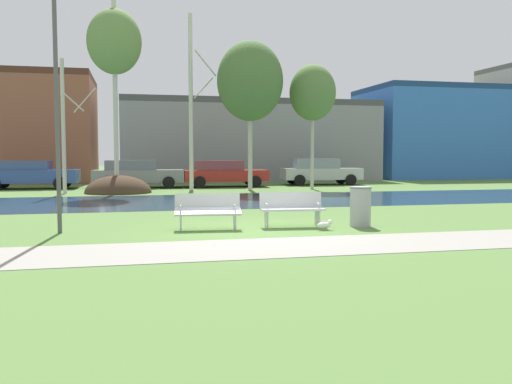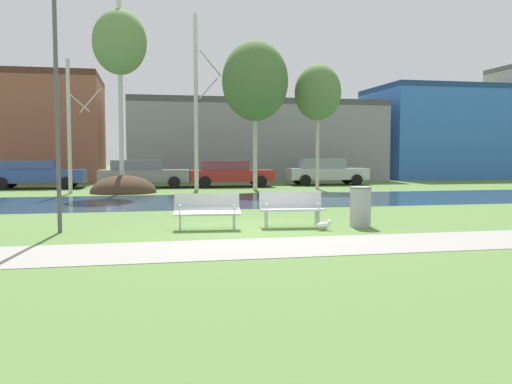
{
  "view_description": "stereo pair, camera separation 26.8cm",
  "coord_description": "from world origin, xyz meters",
  "px_view_note": "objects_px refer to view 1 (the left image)",
  "views": [
    {
      "loc": [
        -2.83,
        -12.48,
        1.85
      ],
      "look_at": [
        0.31,
        1.3,
        0.84
      ],
      "focal_mm": 38.06,
      "sensor_mm": 36.0,
      "label": 1
    },
    {
      "loc": [
        -2.57,
        -12.54,
        1.85
      ],
      "look_at": [
        0.31,
        1.3,
        0.84
      ],
      "focal_mm": 38.06,
      "sensor_mm": 36.0,
      "label": 2
    }
  ],
  "objects_px": {
    "bench_right": "(292,208)",
    "parked_sedan_second_grey": "(137,173)",
    "trash_bin": "(360,206)",
    "seagull": "(325,225)",
    "parked_hatch_third_red": "(224,173)",
    "bench_left": "(208,210)",
    "parked_van_nearest_blue": "(29,174)",
    "parked_wagon_fourth_silver": "(319,171)",
    "streetlamp": "(56,63)"
  },
  "relations": [
    {
      "from": "seagull",
      "to": "parked_sedan_second_grey",
      "type": "relative_size",
      "value": 0.09
    },
    {
      "from": "trash_bin",
      "to": "parked_hatch_third_red",
      "type": "distance_m",
      "value": 16.96
    },
    {
      "from": "trash_bin",
      "to": "seagull",
      "type": "height_order",
      "value": "trash_bin"
    },
    {
      "from": "bench_left",
      "to": "streetlamp",
      "type": "distance_m",
      "value": 4.87
    },
    {
      "from": "parked_sedan_second_grey",
      "to": "parked_wagon_fourth_silver",
      "type": "distance_m",
      "value": 10.57
    },
    {
      "from": "parked_sedan_second_grey",
      "to": "seagull",
      "type": "bearing_deg",
      "value": -76.24
    },
    {
      "from": "bench_left",
      "to": "streetlamp",
      "type": "relative_size",
      "value": 0.28
    },
    {
      "from": "parked_hatch_third_red",
      "to": "parked_wagon_fourth_silver",
      "type": "bearing_deg",
      "value": 6.93
    },
    {
      "from": "bench_left",
      "to": "streetlamp",
      "type": "bearing_deg",
      "value": 177.78
    },
    {
      "from": "bench_right",
      "to": "seagull",
      "type": "height_order",
      "value": "bench_right"
    },
    {
      "from": "parked_wagon_fourth_silver",
      "to": "parked_van_nearest_blue",
      "type": "bearing_deg",
      "value": -179.02
    },
    {
      "from": "trash_bin",
      "to": "parked_sedan_second_grey",
      "type": "xyz_separation_m",
      "value": [
        -5.41,
        17.1,
        0.26
      ]
    },
    {
      "from": "bench_right",
      "to": "seagull",
      "type": "bearing_deg",
      "value": -52.43
    },
    {
      "from": "seagull",
      "to": "streetlamp",
      "type": "distance_m",
      "value": 7.3
    },
    {
      "from": "bench_left",
      "to": "bench_right",
      "type": "bearing_deg",
      "value": 0.0
    },
    {
      "from": "bench_right",
      "to": "parked_wagon_fourth_silver",
      "type": "distance_m",
      "value": 18.64
    },
    {
      "from": "seagull",
      "to": "trash_bin",
      "type": "bearing_deg",
      "value": 21.86
    },
    {
      "from": "streetlamp",
      "to": "parked_van_nearest_blue",
      "type": "distance_m",
      "value": 17.58
    },
    {
      "from": "streetlamp",
      "to": "parked_van_nearest_blue",
      "type": "height_order",
      "value": "streetlamp"
    },
    {
      "from": "bench_right",
      "to": "trash_bin",
      "type": "distance_m",
      "value": 1.75
    },
    {
      "from": "seagull",
      "to": "parked_van_nearest_blue",
      "type": "height_order",
      "value": "parked_van_nearest_blue"
    },
    {
      "from": "trash_bin",
      "to": "streetlamp",
      "type": "relative_size",
      "value": 0.17
    },
    {
      "from": "trash_bin",
      "to": "parked_hatch_third_red",
      "type": "xyz_separation_m",
      "value": [
        -0.7,
        16.94,
        0.25
      ]
    },
    {
      "from": "parked_van_nearest_blue",
      "to": "bench_left",
      "type": "bearing_deg",
      "value": -67.55
    },
    {
      "from": "bench_left",
      "to": "parked_sedan_second_grey",
      "type": "height_order",
      "value": "parked_sedan_second_grey"
    },
    {
      "from": "bench_left",
      "to": "parked_sedan_second_grey",
      "type": "distance_m",
      "value": 16.84
    },
    {
      "from": "bench_right",
      "to": "parked_hatch_third_red",
      "type": "distance_m",
      "value": 16.65
    },
    {
      "from": "bench_left",
      "to": "parked_van_nearest_blue",
      "type": "bearing_deg",
      "value": 112.45
    },
    {
      "from": "parked_sedan_second_grey",
      "to": "trash_bin",
      "type": "bearing_deg",
      "value": -72.43
    },
    {
      "from": "bench_right",
      "to": "parked_sedan_second_grey",
      "type": "distance_m",
      "value": 17.17
    },
    {
      "from": "bench_left",
      "to": "trash_bin",
      "type": "distance_m",
      "value": 3.87
    },
    {
      "from": "seagull",
      "to": "parked_wagon_fourth_silver",
      "type": "relative_size",
      "value": 0.09
    },
    {
      "from": "parked_hatch_third_red",
      "to": "parked_wagon_fourth_silver",
      "type": "height_order",
      "value": "parked_wagon_fourth_silver"
    },
    {
      "from": "parked_van_nearest_blue",
      "to": "streetlamp",
      "type": "bearing_deg",
      "value": -77.99
    },
    {
      "from": "bench_left",
      "to": "seagull",
      "type": "bearing_deg",
      "value": -15.86
    },
    {
      "from": "bench_right",
      "to": "trash_bin",
      "type": "height_order",
      "value": "trash_bin"
    },
    {
      "from": "seagull",
      "to": "parked_van_nearest_blue",
      "type": "bearing_deg",
      "value": 118.75
    },
    {
      "from": "seagull",
      "to": "parked_van_nearest_blue",
      "type": "distance_m",
      "value": 20.34
    },
    {
      "from": "parked_wagon_fourth_silver",
      "to": "bench_right",
      "type": "bearing_deg",
      "value": -111.6
    },
    {
      "from": "parked_sedan_second_grey",
      "to": "streetlamp",
      "type": "bearing_deg",
      "value": -96.47
    },
    {
      "from": "bench_left",
      "to": "streetlamp",
      "type": "height_order",
      "value": "streetlamp"
    },
    {
      "from": "bench_right",
      "to": "parked_sedan_second_grey",
      "type": "height_order",
      "value": "parked_sedan_second_grey"
    },
    {
      "from": "streetlamp",
      "to": "parked_wagon_fourth_silver",
      "type": "bearing_deg",
      "value": 54.11
    },
    {
      "from": "parked_van_nearest_blue",
      "to": "parked_hatch_third_red",
      "type": "distance_m",
      "value": 10.21
    },
    {
      "from": "seagull",
      "to": "bench_left",
      "type": "bearing_deg",
      "value": 164.14
    },
    {
      "from": "bench_right",
      "to": "parked_van_nearest_blue",
      "type": "relative_size",
      "value": 0.34
    },
    {
      "from": "trash_bin",
      "to": "bench_left",
      "type": "bearing_deg",
      "value": 175.13
    },
    {
      "from": "parked_van_nearest_blue",
      "to": "parked_hatch_third_red",
      "type": "xyz_separation_m",
      "value": [
        10.2,
        -0.44,
        -0.01
      ]
    },
    {
      "from": "bench_left",
      "to": "parked_wagon_fourth_silver",
      "type": "height_order",
      "value": "parked_wagon_fourth_silver"
    },
    {
      "from": "bench_right",
      "to": "parked_sedan_second_grey",
      "type": "bearing_deg",
      "value": 102.43
    }
  ]
}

